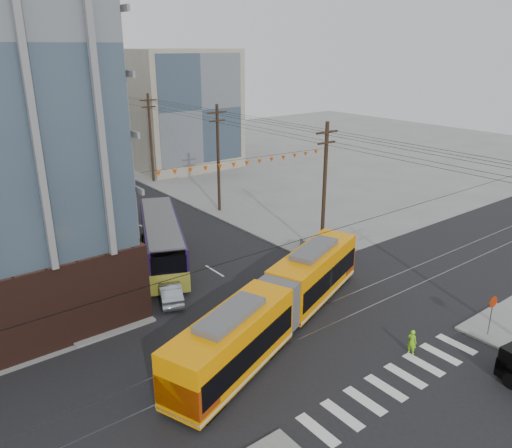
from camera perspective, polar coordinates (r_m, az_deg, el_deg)
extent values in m
plane|color=slate|center=(29.38, 10.89, -14.49)|extent=(160.00, 160.00, 0.00)
cube|color=gray|center=(72.95, -9.18, 12.88)|extent=(14.00, 14.00, 16.00)
cube|color=#8C99A5|center=(91.79, -14.25, 13.26)|extent=(16.00, 16.00, 14.00)
cylinder|color=black|center=(77.36, -16.96, 10.79)|extent=(0.30, 0.30, 11.00)
imported|color=gray|center=(34.55, -9.83, -7.58)|extent=(2.79, 4.31, 1.34)
imported|color=silver|center=(38.41, -14.61, -5.10)|extent=(2.93, 4.76, 1.29)
imported|color=slate|center=(43.01, -17.75, -2.67)|extent=(3.33, 5.14, 1.32)
imported|color=#88E91C|center=(29.91, 17.40, -12.72)|extent=(0.41, 0.58, 1.49)
cube|color=#5C5B5F|center=(41.54, 6.71, -3.01)|extent=(1.87, 4.11, 0.80)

